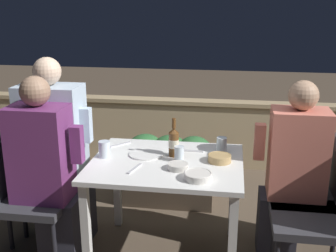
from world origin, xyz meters
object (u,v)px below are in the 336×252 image
(chair_left_far, at_px, (34,173))
(beer_bottle, at_px, (174,142))
(potted_plant, at_px, (18,158))
(person_blue_shirt, at_px, (58,152))
(person_purple_stripe, at_px, (47,171))
(chair_right_far, at_px, (321,188))
(chair_left_near, at_px, (20,188))
(chair_right_near, at_px, (328,208))
(person_coral_top, at_px, (291,171))

(chair_left_far, distance_m, beer_bottle, 1.07)
(chair_left_far, xyz_separation_m, potted_plant, (-0.33, 0.40, -0.06))
(chair_left_far, bearing_deg, person_blue_shirt, -0.00)
(person_purple_stripe, distance_m, beer_bottle, 0.85)
(potted_plant, bearing_deg, chair_right_far, -8.59)
(chair_left_near, height_order, beer_bottle, beer_bottle)
(beer_bottle, bearing_deg, chair_left_near, -166.59)
(chair_right_near, distance_m, person_coral_top, 0.36)
(chair_left_far, distance_m, potted_plant, 0.52)
(person_purple_stripe, height_order, beer_bottle, person_purple_stripe)
(chair_right_far, distance_m, potted_plant, 2.36)
(chair_left_far, xyz_separation_m, person_coral_top, (1.80, 0.04, 0.11))
(person_blue_shirt, xyz_separation_m, chair_right_near, (1.80, -0.24, -0.17))
(person_blue_shirt, relative_size, beer_bottle, 5.11)
(chair_left_far, relative_size, potted_plant, 1.14)
(chair_left_far, bearing_deg, beer_bottle, -0.89)
(chair_left_near, bearing_deg, person_blue_shirt, 56.46)
(person_blue_shirt, relative_size, potted_plant, 1.86)
(beer_bottle, bearing_deg, chair_right_far, 3.44)
(chair_left_far, bearing_deg, chair_left_near, -83.66)
(person_blue_shirt, height_order, potted_plant, person_blue_shirt)
(beer_bottle, distance_m, potted_plant, 1.46)
(person_purple_stripe, xyz_separation_m, potted_plant, (-0.56, 0.65, -0.19))
(chair_right_far, bearing_deg, person_blue_shirt, -178.64)
(person_purple_stripe, bearing_deg, potted_plant, 130.77)
(person_purple_stripe, height_order, person_blue_shirt, person_blue_shirt)
(chair_left_far, relative_size, chair_right_far, 1.00)
(person_purple_stripe, distance_m, person_coral_top, 1.60)
(person_blue_shirt, relative_size, chair_right_far, 1.62)
(chair_right_far, xyz_separation_m, beer_bottle, (-0.98, -0.06, 0.30))
(chair_right_far, distance_m, person_coral_top, 0.23)
(chair_left_near, relative_size, beer_bottle, 3.15)
(chair_right_far, relative_size, potted_plant, 1.14)
(chair_left_near, distance_m, person_purple_stripe, 0.24)
(chair_left_near, height_order, chair_right_near, same)
(chair_left_far, bearing_deg, person_coral_top, 1.37)
(person_blue_shirt, relative_size, chair_right_near, 1.62)
(chair_left_near, distance_m, person_blue_shirt, 0.35)
(person_coral_top, bearing_deg, chair_left_near, -170.52)
(chair_right_near, bearing_deg, chair_left_near, -179.60)
(chair_left_near, height_order, chair_left_far, same)
(person_purple_stripe, bearing_deg, beer_bottle, 16.58)
(person_purple_stripe, relative_size, chair_right_near, 1.52)
(chair_right_near, xyz_separation_m, potted_plant, (-2.33, 0.64, -0.06))
(person_blue_shirt, height_order, chair_right_far, person_blue_shirt)
(beer_bottle, bearing_deg, person_coral_top, 4.32)
(person_coral_top, bearing_deg, chair_right_far, 0.00)
(chair_left_near, bearing_deg, potted_plant, 119.09)
(beer_bottle, bearing_deg, potted_plant, 163.13)
(person_purple_stripe, xyz_separation_m, beer_bottle, (0.80, 0.24, 0.16))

